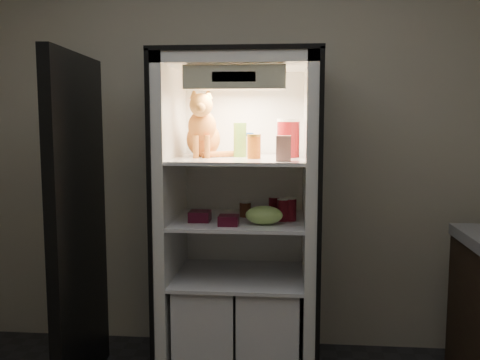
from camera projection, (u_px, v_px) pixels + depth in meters
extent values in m
plane|color=#B6AE97|center=(246.00, 143.00, 3.48)|extent=(3.60, 0.00, 3.60)
cube|color=white|center=(244.00, 211.00, 3.40)|extent=(0.85, 0.06, 1.85)
cube|color=white|center=(173.00, 219.00, 3.12)|extent=(0.06, 0.70, 1.85)
cube|color=white|center=(309.00, 222.00, 3.05)|extent=(0.06, 0.70, 1.85)
cube|color=white|center=(240.00, 63.00, 2.98)|extent=(0.85, 0.70, 0.06)
cube|color=black|center=(166.00, 219.00, 3.13)|extent=(0.02, 0.72, 1.87)
cube|color=black|center=(316.00, 222.00, 3.05)|extent=(0.02, 0.72, 1.87)
cube|color=black|center=(240.00, 55.00, 2.97)|extent=(0.90, 0.72, 0.02)
cube|color=white|center=(239.00, 160.00, 3.01)|extent=(0.73, 0.62, 0.02)
cube|color=white|center=(239.00, 220.00, 3.06)|extent=(0.73, 0.62, 0.02)
cube|color=white|center=(210.00, 317.00, 3.14)|extent=(0.34, 0.58, 0.48)
cube|color=white|center=(269.00, 319.00, 3.11)|extent=(0.34, 0.58, 0.48)
cube|color=white|center=(239.00, 276.00, 3.10)|extent=(0.73, 0.62, 0.02)
cube|color=beige|center=(235.00, 78.00, 2.75)|extent=(0.52, 0.18, 0.12)
cube|color=black|center=(234.00, 77.00, 2.67)|extent=(0.22, 0.01, 0.05)
cube|color=black|center=(79.00, 228.00, 2.88)|extent=(0.14, 0.87, 1.85)
cube|color=white|center=(77.00, 298.00, 2.87)|extent=(0.12, 0.64, 0.12)
cube|color=white|center=(73.00, 207.00, 2.81)|extent=(0.12, 0.64, 0.12)
ellipsoid|color=#C56419|center=(203.00, 139.00, 3.13)|extent=(0.22, 0.26, 0.21)
ellipsoid|color=#C56419|center=(202.00, 126.00, 3.03)|extent=(0.17, 0.16, 0.18)
sphere|color=#C36F26|center=(201.00, 105.00, 2.95)|extent=(0.14, 0.14, 0.13)
sphere|color=#C36F26|center=(200.00, 108.00, 2.90)|extent=(0.06, 0.06, 0.06)
cone|color=#C36F26|center=(194.00, 93.00, 2.95)|extent=(0.06, 0.06, 0.06)
cone|color=#C36F26|center=(208.00, 93.00, 2.95)|extent=(0.06, 0.06, 0.06)
cylinder|color=#C56419|center=(196.00, 147.00, 2.98)|extent=(0.03, 0.03, 0.13)
cylinder|color=#C56419|center=(207.00, 147.00, 2.98)|extent=(0.03, 0.03, 0.13)
cylinder|color=#C56419|center=(221.00, 154.00, 3.06)|extent=(0.22, 0.15, 0.03)
cylinder|color=#23832B|center=(240.00, 141.00, 3.07)|extent=(0.07, 0.07, 0.18)
cylinder|color=#23832B|center=(240.00, 124.00, 3.06)|extent=(0.08, 0.08, 0.02)
cylinder|color=white|center=(245.00, 146.00, 3.18)|extent=(0.10, 0.10, 0.12)
cylinder|color=#184CAA|center=(245.00, 134.00, 3.17)|extent=(0.10, 0.10, 0.02)
cylinder|color=#9B1B0E|center=(254.00, 148.00, 2.95)|extent=(0.07, 0.07, 0.12)
cylinder|color=#B69030|center=(254.00, 135.00, 2.95)|extent=(0.08, 0.08, 0.01)
cylinder|color=maroon|center=(288.00, 140.00, 3.04)|extent=(0.13, 0.13, 0.20)
cylinder|color=white|center=(288.00, 120.00, 3.03)|extent=(0.13, 0.13, 0.02)
cube|color=silver|center=(283.00, 148.00, 2.79)|extent=(0.08, 0.08, 0.13)
cylinder|color=black|center=(274.00, 207.00, 3.11)|extent=(0.06, 0.06, 0.11)
cylinder|color=#B2B2B2|center=(274.00, 197.00, 3.10)|extent=(0.06, 0.06, 0.00)
cylinder|color=black|center=(290.00, 210.00, 3.00)|extent=(0.07, 0.07, 0.12)
cylinder|color=#B2B2B2|center=(290.00, 198.00, 2.99)|extent=(0.07, 0.07, 0.00)
cylinder|color=black|center=(283.00, 210.00, 2.99)|extent=(0.07, 0.07, 0.12)
cylinder|color=#B2B2B2|center=(283.00, 199.00, 2.98)|extent=(0.07, 0.07, 0.00)
cylinder|color=#4F2716|center=(245.00, 210.00, 3.11)|extent=(0.07, 0.07, 0.08)
cylinder|color=#B2B2B2|center=(245.00, 202.00, 3.11)|extent=(0.07, 0.07, 0.01)
ellipsoid|color=#8DBE59|center=(264.00, 215.00, 2.89)|extent=(0.20, 0.15, 0.10)
cube|color=#4B0C1E|center=(200.00, 216.00, 2.98)|extent=(0.12, 0.12, 0.06)
cube|color=#4B0C1E|center=(229.00, 220.00, 2.87)|extent=(0.11, 0.11, 0.05)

